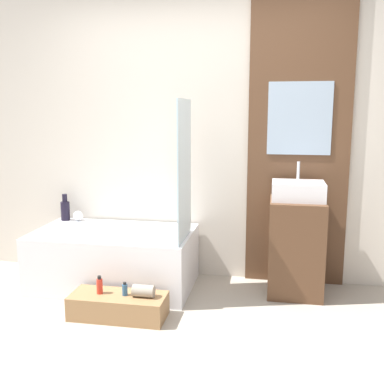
# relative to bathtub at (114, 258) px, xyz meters

# --- Properties ---
(ground_plane) EXTENTS (12.00, 12.00, 0.00)m
(ground_plane) POSITION_rel_bathtub_xyz_m (0.69, -1.14, -0.25)
(ground_plane) COLOR #A39989
(wall_tiled_back) EXTENTS (4.20, 0.06, 2.60)m
(wall_tiled_back) POSITION_rel_bathtub_xyz_m (0.69, 0.44, 1.05)
(wall_tiled_back) COLOR beige
(wall_tiled_back) RESTS_ON ground_plane
(wall_wood_accent) EXTENTS (0.86, 0.04, 2.60)m
(wall_wood_accent) POSITION_rel_bathtub_xyz_m (1.55, 0.39, 1.06)
(wall_wood_accent) COLOR brown
(wall_wood_accent) RESTS_ON ground_plane
(bathtub) EXTENTS (1.36, 0.79, 0.50)m
(bathtub) POSITION_rel_bathtub_xyz_m (0.00, 0.00, 0.00)
(bathtub) COLOR white
(bathtub) RESTS_ON ground_plane
(glass_shower_screen) EXTENTS (0.01, 0.50, 1.12)m
(glass_shower_screen) POSITION_rel_bathtub_xyz_m (0.65, -0.12, 0.80)
(glass_shower_screen) COLOR silver
(glass_shower_screen) RESTS_ON bathtub
(wooden_step_bench) EXTENTS (0.71, 0.30, 0.18)m
(wooden_step_bench) POSITION_rel_bathtub_xyz_m (0.24, -0.58, -0.16)
(wooden_step_bench) COLOR #997047
(wooden_step_bench) RESTS_ON ground_plane
(vanity_cabinet) EXTENTS (0.44, 0.47, 0.80)m
(vanity_cabinet) POSITION_rel_bathtub_xyz_m (1.55, 0.14, 0.15)
(vanity_cabinet) COLOR brown
(vanity_cabinet) RESTS_ON ground_plane
(sink) EXTENTS (0.42, 0.33, 0.31)m
(sink) POSITION_rel_bathtub_xyz_m (1.55, 0.14, 0.63)
(sink) COLOR white
(sink) RESTS_ON vanity_cabinet
(vase_tall_dark) EXTENTS (0.08, 0.08, 0.25)m
(vase_tall_dark) POSITION_rel_bathtub_xyz_m (-0.59, 0.30, 0.35)
(vase_tall_dark) COLOR black
(vase_tall_dark) RESTS_ON bathtub
(vase_round_light) EXTENTS (0.09, 0.09, 0.09)m
(vase_round_light) POSITION_rel_bathtub_xyz_m (-0.46, 0.30, 0.29)
(vase_round_light) COLOR white
(vase_round_light) RESTS_ON bathtub
(bottle_soap_primary) EXTENTS (0.05, 0.05, 0.14)m
(bottle_soap_primary) POSITION_rel_bathtub_xyz_m (0.10, -0.58, -0.01)
(bottle_soap_primary) COLOR red
(bottle_soap_primary) RESTS_ON wooden_step_bench
(bottle_soap_secondary) EXTENTS (0.04, 0.04, 0.10)m
(bottle_soap_secondary) POSITION_rel_bathtub_xyz_m (0.29, -0.58, -0.03)
(bottle_soap_secondary) COLOR #2D567A
(bottle_soap_secondary) RESTS_ON wooden_step_bench
(towel_roll) EXTENTS (0.16, 0.09, 0.09)m
(towel_roll) POSITION_rel_bathtub_xyz_m (0.44, -0.58, -0.03)
(towel_roll) COLOR gray
(towel_roll) RESTS_ON wooden_step_bench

